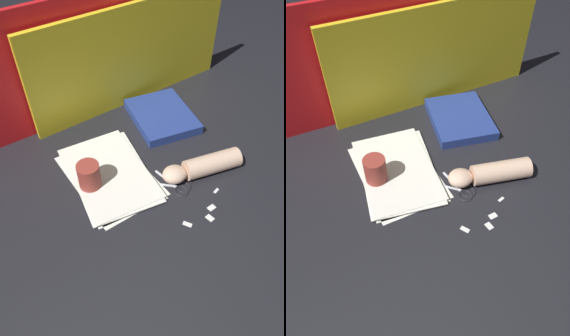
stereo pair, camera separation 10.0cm
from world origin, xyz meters
TOP-DOWN VIEW (x-y plane):
  - ground_plane at (0.00, 0.00)m, footprint 6.00×6.00m
  - backdrop_panel_left at (-0.16, 0.38)m, footprint 0.74×0.09m
  - backdrop_panel_center at (0.15, 0.38)m, footprint 0.83×0.12m
  - paper_stack at (-0.12, 0.05)m, footprint 0.27×0.37m
  - book_closed at (0.18, 0.21)m, footprint 0.24×0.29m
  - scissors at (0.05, -0.10)m, footprint 0.13×0.14m
  - hand_forearm at (0.15, -0.09)m, footprint 0.27×0.10m
  - paper_scrap_near at (0.07, -0.25)m, footprint 0.02×0.03m
  - paper_scrap_mid at (0.15, -0.17)m, footprint 0.02×0.02m
  - paper_scrap_far at (0.00, -0.23)m, footprint 0.03×0.03m
  - paper_scrap_side at (0.10, -0.22)m, footprint 0.03×0.02m
  - mug at (-0.19, 0.03)m, footprint 0.07×0.07m

SIDE VIEW (x-z plane):
  - ground_plane at x=0.00m, z-range 0.00..0.00m
  - paper_scrap_near at x=0.07m, z-range 0.00..0.00m
  - paper_scrap_mid at x=0.15m, z-range 0.00..0.00m
  - paper_scrap_far at x=0.00m, z-range 0.00..0.00m
  - paper_scrap_side at x=0.10m, z-range 0.00..0.00m
  - scissors at x=0.05m, z-range 0.00..0.01m
  - paper_stack at x=-0.12m, z-range 0.00..0.01m
  - book_closed at x=0.18m, z-range 0.00..0.03m
  - hand_forearm at x=0.15m, z-range 0.00..0.07m
  - mug at x=-0.19m, z-range 0.00..0.10m
  - backdrop_panel_center at x=0.15m, z-range 0.00..0.38m
  - backdrop_panel_left at x=-0.16m, z-range 0.00..0.44m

